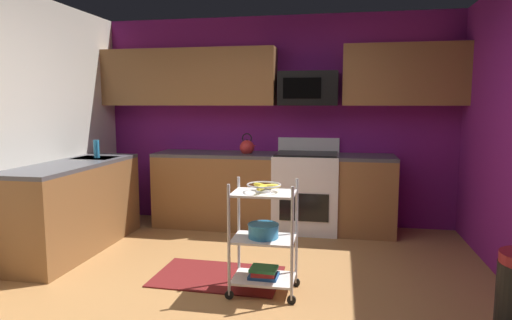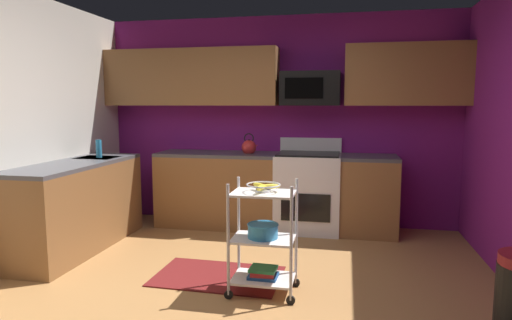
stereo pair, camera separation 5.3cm
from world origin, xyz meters
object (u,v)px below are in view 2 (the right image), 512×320
at_px(book_stack, 263,273).
at_px(dish_soap_bottle, 99,149).
at_px(rolling_cart, 263,239).
at_px(mixing_bowl_large, 263,230).
at_px(kettle, 249,147).
at_px(fruit_bowl, 263,186).
at_px(oven_range, 308,191).
at_px(microwave, 310,89).

bearing_deg(book_stack, dish_soap_bottle, 151.66).
xyz_separation_m(rolling_cart, mixing_bowl_large, (-0.00, -0.00, 0.07)).
bearing_deg(kettle, mixing_bowl_large, -74.37).
relative_size(fruit_bowl, kettle, 1.03).
xyz_separation_m(rolling_cart, dish_soap_bottle, (-2.09, 1.13, 0.57)).
xyz_separation_m(oven_range, rolling_cart, (-0.19, -1.90, -0.03)).
xyz_separation_m(microwave, book_stack, (-0.19, -2.00, -1.53)).
height_order(mixing_bowl_large, dish_soap_bottle, dish_soap_bottle).
relative_size(rolling_cart, dish_soap_bottle, 4.57).
bearing_deg(dish_soap_bottle, rolling_cart, -28.34).
relative_size(oven_range, rolling_cart, 1.20).
height_order(oven_range, rolling_cart, oven_range).
distance_m(mixing_bowl_large, dish_soap_bottle, 2.43).
height_order(fruit_bowl, book_stack, fruit_bowl).
bearing_deg(kettle, dish_soap_bottle, -153.87).
bearing_deg(fruit_bowl, oven_range, 84.17).
distance_m(rolling_cart, dish_soap_bottle, 2.44).
bearing_deg(dish_soap_bottle, microwave, 20.91).
height_order(fruit_bowl, mixing_bowl_large, fruit_bowl).
bearing_deg(microwave, mixing_bowl_large, -95.62).
xyz_separation_m(microwave, fruit_bowl, (-0.19, -2.00, -0.82)).
bearing_deg(rolling_cart, kettle, 105.74).
bearing_deg(rolling_cart, dish_soap_bottle, 151.66).
bearing_deg(dish_soap_bottle, fruit_bowl, -28.34).
height_order(microwave, dish_soap_bottle, microwave).
relative_size(kettle, dish_soap_bottle, 1.32).
xyz_separation_m(rolling_cart, fruit_bowl, (-0.00, -0.00, 0.42)).
height_order(microwave, kettle, microwave).
relative_size(microwave, dish_soap_bottle, 3.50).
bearing_deg(oven_range, fruit_bowl, -95.83).
height_order(mixing_bowl_large, book_stack, mixing_bowl_large).
height_order(book_stack, kettle, kettle).
height_order(fruit_bowl, kettle, kettle).
distance_m(microwave, book_stack, 2.53).
bearing_deg(fruit_bowl, book_stack, 63.43).
height_order(microwave, book_stack, microwave).
bearing_deg(rolling_cart, oven_range, 84.17).
xyz_separation_m(rolling_cart, book_stack, (-0.00, 0.00, -0.28)).
xyz_separation_m(book_stack, kettle, (-0.53, 1.89, 0.83)).
bearing_deg(rolling_cart, mixing_bowl_large, -180.00).
bearing_deg(oven_range, rolling_cart, -95.83).
xyz_separation_m(microwave, dish_soap_bottle, (-2.28, -0.87, -0.68)).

